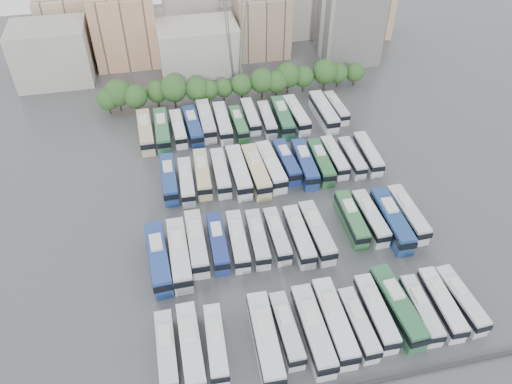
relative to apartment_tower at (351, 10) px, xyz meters
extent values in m
plane|color=#424447|center=(-34.00, -58.00, -13.00)|extent=(220.00, 220.00, 0.00)
cylinder|color=black|center=(-63.11, -15.98, -11.97)|extent=(0.36, 0.36, 2.06)
sphere|color=#234C1E|center=(-63.11, -15.98, -9.17)|extent=(4.95, 4.95, 4.95)
cylinder|color=black|center=(-60.73, -15.25, -11.71)|extent=(0.36, 0.36, 2.57)
sphere|color=#234C1E|center=(-60.73, -15.25, -8.23)|extent=(6.17, 6.17, 6.17)
cylinder|color=black|center=(-56.91, -16.75, -11.88)|extent=(0.36, 0.36, 2.24)
sphere|color=#234C1E|center=(-56.91, -16.75, -8.84)|extent=(5.38, 5.38, 5.38)
cylinder|color=black|center=(-51.96, -15.17, -11.94)|extent=(0.36, 0.36, 2.11)
sphere|color=#234C1E|center=(-51.96, -15.17, -9.08)|extent=(5.07, 5.07, 5.07)
cylinder|color=black|center=(-48.18, -16.18, -11.68)|extent=(0.36, 0.36, 2.64)
sphere|color=#234C1E|center=(-48.18, -16.18, -8.09)|extent=(6.34, 6.34, 6.34)
cylinder|color=black|center=(-42.91, -16.68, -11.83)|extent=(0.36, 0.36, 2.34)
sphere|color=#234C1E|center=(-42.91, -16.68, -8.65)|extent=(5.63, 5.63, 5.63)
cylinder|color=black|center=(-40.24, -16.40, -12.02)|extent=(0.36, 0.36, 1.96)
sphere|color=#234C1E|center=(-40.24, -16.40, -9.37)|extent=(4.69, 4.69, 4.69)
cylinder|color=black|center=(-36.53, -15.81, -12.09)|extent=(0.36, 0.36, 1.82)
sphere|color=#234C1E|center=(-36.53, -15.81, -9.62)|extent=(4.37, 4.37, 4.37)
cylinder|color=black|center=(-32.28, -16.10, -11.94)|extent=(0.36, 0.36, 2.12)
sphere|color=#234C1E|center=(-32.28, -16.10, -9.06)|extent=(5.10, 5.10, 5.10)
cylinder|color=black|center=(-27.39, -16.26, -11.79)|extent=(0.36, 0.36, 2.42)
sphere|color=#234C1E|center=(-27.39, -16.26, -8.51)|extent=(5.81, 5.81, 5.81)
cylinder|color=black|center=(-24.05, -16.83, -11.90)|extent=(0.36, 0.36, 2.20)
sphere|color=#234C1E|center=(-24.05, -16.83, -8.92)|extent=(5.27, 5.27, 5.27)
cylinder|color=black|center=(-20.75, -15.18, -11.75)|extent=(0.36, 0.36, 2.50)
sphere|color=#234C1E|center=(-20.75, -15.18, -8.35)|extent=(6.01, 6.01, 6.01)
cylinder|color=black|center=(-16.91, -15.48, -11.93)|extent=(0.36, 0.36, 2.14)
sphere|color=#234C1E|center=(-16.91, -15.48, -9.03)|extent=(5.14, 5.14, 5.14)
cylinder|color=black|center=(-11.47, -15.41, -11.75)|extent=(0.36, 0.36, 2.50)
sphere|color=#234C1E|center=(-11.47, -15.41, -8.35)|extent=(6.01, 6.01, 6.01)
cylinder|color=black|center=(-7.95, -15.16, -11.99)|extent=(0.36, 0.36, 2.02)
sphere|color=#234C1E|center=(-7.95, -15.16, -9.25)|extent=(4.84, 4.84, 4.84)
cylinder|color=black|center=(-3.60, -15.25, -12.04)|extent=(0.36, 0.36, 1.91)
sphere|color=#234C1E|center=(-3.60, -15.25, -9.45)|extent=(4.59, 4.59, 4.59)
cube|color=#9E998E|center=(-76.00, 4.00, -6.00)|extent=(18.00, 14.00, 14.00)
cube|color=tan|center=(-58.00, 10.00, -4.00)|extent=(16.00, 12.00, 18.00)
cube|color=#ADA89E|center=(-40.00, 2.00, -7.00)|extent=(20.00, 14.00, 12.00)
cube|color=gray|center=(-22.00, 8.00, -5.00)|extent=(14.00, 12.00, 16.00)
cube|color=gray|center=(-36.00, 22.00, -3.00)|extent=(22.00, 16.00, 20.00)
cube|color=tan|center=(-72.00, 20.00, -5.00)|extent=(16.00, 14.00, 16.00)
cube|color=#A39E93|center=(-14.00, 20.00, -6.00)|extent=(18.00, 14.00, 14.00)
cube|color=tan|center=(10.00, 14.00, -7.00)|extent=(14.00, 12.00, 12.00)
cube|color=gray|center=(-48.00, 16.00, -8.00)|extent=(12.00, 10.00, 10.00)
cube|color=silver|center=(0.00, 0.00, 0.00)|extent=(14.00, 14.00, 26.00)
cylinder|color=slate|center=(-34.00, -10.00, 4.00)|extent=(2.90, 2.91, 33.83)
cylinder|color=slate|center=(-34.00, -6.00, 4.00)|extent=(2.90, 2.91, 33.83)
cylinder|color=slate|center=(-30.00, -10.00, 4.00)|extent=(2.90, 2.91, 33.83)
cylinder|color=slate|center=(-30.00, -6.00, 4.00)|extent=(2.90, 2.91, 33.83)
cube|color=silver|center=(-55.48, -81.56, -11.42)|extent=(2.38, 11.16, 3.16)
cube|color=black|center=(-55.49, -81.70, -10.82)|extent=(2.49, 11.33, 0.93)
cube|color=silver|center=(-55.48, -80.17, -9.63)|extent=(1.58, 2.98, 0.41)
cube|color=silver|center=(-52.26, -81.80, -11.25)|extent=(2.66, 12.36, 3.50)
cube|color=black|center=(-52.26, -81.96, -10.58)|extent=(2.78, 12.55, 1.03)
cube|color=silver|center=(-52.27, -80.26, -9.27)|extent=(1.76, 3.30, 0.45)
cube|color=silver|center=(-48.90, -81.91, -11.43)|extent=(2.89, 11.18, 3.14)
cube|color=black|center=(-48.90, -82.05, -10.83)|extent=(3.01, 11.35, 0.92)
cube|color=silver|center=(-48.83, -80.53, -9.66)|extent=(1.71, 3.03, 0.41)
cube|color=silver|center=(-42.31, -82.95, -11.10)|extent=(3.40, 13.52, 3.80)
cube|color=black|center=(-42.32, -83.12, -10.37)|extent=(3.54, 13.73, 1.12)
cube|color=silver|center=(-42.24, -81.27, -8.95)|extent=(2.05, 3.65, 0.49)
cube|color=silver|center=(-39.00, -81.80, -11.44)|extent=(2.41, 11.05, 3.13)
cube|color=black|center=(-39.00, -81.94, -10.84)|extent=(2.52, 11.22, 0.92)
cube|color=silver|center=(-39.01, -80.42, -9.67)|extent=(1.58, 2.95, 0.40)
cube|color=silver|center=(-35.54, -82.86, -11.13)|extent=(2.93, 13.23, 3.74)
cube|color=black|center=(-35.54, -83.03, -10.41)|extent=(3.06, 13.43, 1.10)
cube|color=silver|center=(-35.53, -81.21, -9.02)|extent=(1.90, 3.54, 0.48)
cube|color=white|center=(-32.24, -82.24, -11.15)|extent=(3.00, 13.14, 3.71)
cube|color=black|center=(-32.24, -82.40, -10.44)|extent=(3.13, 13.34, 1.09)
cube|color=silver|center=(-32.22, -80.60, -9.05)|extent=(1.91, 3.52, 0.48)
cube|color=silver|center=(-28.98, -83.09, -11.46)|extent=(2.41, 10.88, 3.08)
cube|color=black|center=(-28.98, -83.23, -10.87)|extent=(2.52, 11.04, 0.90)
cube|color=silver|center=(-29.00, -81.73, -9.72)|extent=(1.57, 2.91, 0.40)
cube|color=silver|center=(-25.88, -81.89, -11.34)|extent=(2.70, 11.76, 3.32)
cube|color=black|center=(-25.89, -82.04, -10.70)|extent=(2.82, 11.94, 0.98)
cube|color=silver|center=(-25.86, -80.43, -9.46)|extent=(1.72, 3.16, 0.43)
cube|color=#2A633E|center=(-22.54, -81.74, -11.15)|extent=(3.36, 13.15, 3.70)
cube|color=black|center=(-22.53, -81.90, -10.45)|extent=(3.50, 13.35, 1.09)
cube|color=silver|center=(-22.61, -80.11, -9.07)|extent=(2.00, 3.56, 0.48)
cube|color=silver|center=(-19.30, -82.71, -11.49)|extent=(2.68, 10.75, 3.02)
cube|color=black|center=(-19.30, -82.84, -10.91)|extent=(2.79, 10.92, 0.89)
cube|color=silver|center=(-19.25, -81.37, -9.78)|extent=(1.62, 2.90, 0.39)
cube|color=white|center=(-15.94, -82.44, -11.39)|extent=(2.82, 11.46, 3.22)
cube|color=black|center=(-15.94, -82.58, -10.77)|extent=(2.94, 11.63, 0.95)
cube|color=silver|center=(-15.89, -81.02, -9.57)|extent=(1.72, 3.09, 0.42)
cube|color=silver|center=(-12.79, -82.39, -11.44)|extent=(2.90, 11.13, 3.12)
cube|color=black|center=(-12.79, -82.52, -10.84)|extent=(3.02, 11.30, 0.92)
cube|color=silver|center=(-12.86, -81.01, -9.67)|extent=(1.71, 3.02, 0.40)
cube|color=navy|center=(-55.37, -65.04, -11.12)|extent=(3.37, 13.34, 3.75)
cube|color=black|center=(-55.36, -65.20, -10.41)|extent=(3.51, 13.55, 1.10)
cube|color=silver|center=(-55.44, -63.38, -9.01)|extent=(2.02, 3.61, 0.49)
cube|color=silver|center=(-52.10, -64.87, -11.11)|extent=(2.85, 13.32, 3.77)
cube|color=black|center=(-52.10, -65.03, -10.39)|extent=(2.99, 13.52, 1.11)
cube|color=silver|center=(-52.10, -63.20, -8.98)|extent=(1.89, 3.55, 0.49)
cube|color=silver|center=(-49.08, -62.85, -11.23)|extent=(2.82, 12.54, 3.54)
cube|color=black|center=(-49.08, -63.01, -10.55)|extent=(2.95, 12.73, 1.04)
cube|color=silver|center=(-49.06, -61.29, -9.23)|extent=(1.82, 3.36, 0.46)
cube|color=navy|center=(-45.65, -63.41, -11.36)|extent=(2.84, 11.64, 3.28)
cube|color=black|center=(-45.66, -63.56, -10.74)|extent=(2.97, 11.81, 0.96)
cube|color=silver|center=(-45.60, -61.97, -9.51)|extent=(1.74, 3.14, 0.42)
cube|color=silver|center=(-42.40, -63.69, -11.36)|extent=(2.95, 11.67, 3.28)
cube|color=black|center=(-42.40, -63.84, -10.73)|extent=(3.07, 11.84, 0.96)
cube|color=silver|center=(-42.34, -62.25, -9.51)|extent=(1.77, 3.15, 0.42)
cube|color=silver|center=(-39.12, -63.88, -11.41)|extent=(2.90, 11.35, 3.19)
cube|color=black|center=(-39.12, -64.02, -10.80)|extent=(3.02, 11.52, 0.94)
cube|color=silver|center=(-39.05, -62.47, -9.61)|extent=(1.73, 3.07, 0.41)
cube|color=silver|center=(-35.80, -63.84, -11.45)|extent=(2.38, 10.96, 3.10)
cube|color=black|center=(-35.80, -63.98, -10.86)|extent=(2.49, 11.13, 0.91)
cube|color=silver|center=(-35.79, -62.47, -9.70)|extent=(1.57, 2.93, 0.40)
cube|color=silver|center=(-32.33, -64.89, -11.31)|extent=(2.63, 11.96, 3.38)
cube|color=black|center=(-32.34, -65.03, -10.66)|extent=(2.75, 12.14, 1.00)
cube|color=silver|center=(-32.32, -63.39, -9.40)|extent=(1.72, 3.20, 0.44)
cube|color=silver|center=(-29.18, -64.72, -11.24)|extent=(2.89, 12.45, 3.51)
cube|color=black|center=(-29.18, -64.88, -10.57)|extent=(3.02, 12.64, 1.03)
cube|color=silver|center=(-29.21, -63.17, -9.26)|extent=(1.82, 3.34, 0.45)
cube|color=#30713F|center=(-22.33, -62.83, -11.34)|extent=(2.86, 11.81, 3.33)
cube|color=black|center=(-22.33, -62.97, -10.70)|extent=(2.98, 11.99, 0.98)
cube|color=silver|center=(-22.28, -61.36, -9.46)|extent=(1.76, 3.18, 0.43)
cube|color=silver|center=(-19.05, -63.27, -11.35)|extent=(2.55, 11.64, 3.29)
cube|color=black|center=(-19.05, -63.42, -10.72)|extent=(2.67, 11.82, 0.97)
cube|color=silver|center=(-19.06, -61.82, -9.49)|extent=(1.67, 3.11, 0.43)
cube|color=navy|center=(-15.87, -64.91, -11.10)|extent=(3.27, 13.46, 3.79)
cube|color=black|center=(-15.88, -65.08, -10.38)|extent=(3.41, 13.67, 1.12)
cube|color=silver|center=(-15.82, -63.24, -8.96)|extent=(2.01, 3.63, 0.49)
cube|color=silver|center=(-12.40, -63.83, -11.26)|extent=(2.64, 12.26, 3.47)
cube|color=black|center=(-12.40, -63.99, -10.60)|extent=(2.77, 12.44, 1.02)
cube|color=silver|center=(-12.41, -62.30, -9.31)|extent=(1.75, 3.27, 0.45)
cube|color=navy|center=(-52.03, -45.12, -11.28)|extent=(2.77, 12.17, 3.44)
cube|color=black|center=(-52.03, -45.27, -10.62)|extent=(2.90, 12.36, 1.01)
cube|color=silver|center=(-52.00, -43.60, -9.34)|extent=(1.77, 3.26, 0.44)
cube|color=silver|center=(-48.92, -46.47, -11.39)|extent=(2.80, 11.42, 3.22)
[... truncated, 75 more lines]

